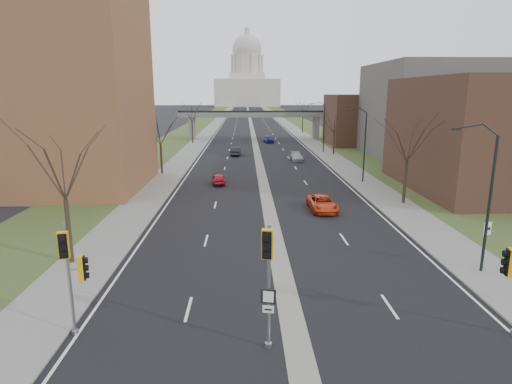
{
  "coord_description": "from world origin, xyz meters",
  "views": [
    {
      "loc": [
        -2.18,
        -17.26,
        10.43
      ],
      "look_at": [
        -1.43,
        11.05,
        3.81
      ],
      "focal_mm": 30.0,
      "sensor_mm": 36.0,
      "label": 1
    }
  ],
  "objects_px": {
    "speed_limit_sign": "(486,237)",
    "car_right_far": "(269,139)",
    "car_right_near": "(322,203)",
    "car_left_near": "(219,179)",
    "car_right_mid": "(297,157)",
    "car_left_far": "(236,151)",
    "signal_pole_median": "(268,267)",
    "signal_pole_left": "(72,264)"
  },
  "relations": [
    {
      "from": "signal_pole_left",
      "to": "signal_pole_median",
      "type": "xyz_separation_m",
      "value": [
        8.21,
        -1.37,
        0.39
      ]
    },
    {
      "from": "car_right_near",
      "to": "car_right_far",
      "type": "relative_size",
      "value": 1.12
    },
    {
      "from": "car_right_far",
      "to": "car_right_near",
      "type": "bearing_deg",
      "value": -95.04
    },
    {
      "from": "speed_limit_sign",
      "to": "car_right_far",
      "type": "relative_size",
      "value": 0.66
    },
    {
      "from": "speed_limit_sign",
      "to": "car_right_mid",
      "type": "xyz_separation_m",
      "value": [
        -6.21,
        42.24,
        -1.46
      ]
    },
    {
      "from": "car_right_far",
      "to": "speed_limit_sign",
      "type": "bearing_deg",
      "value": -89.28
    },
    {
      "from": "speed_limit_sign",
      "to": "car_right_far",
      "type": "height_order",
      "value": "speed_limit_sign"
    },
    {
      "from": "car_right_mid",
      "to": "car_right_far",
      "type": "height_order",
      "value": "car_right_far"
    },
    {
      "from": "car_right_near",
      "to": "car_right_far",
      "type": "xyz_separation_m",
      "value": [
        -1.86,
        54.06,
        0.06
      ]
    },
    {
      "from": "signal_pole_median",
      "to": "car_left_near",
      "type": "xyz_separation_m",
      "value": [
        -3.94,
        33.21,
        -3.14
      ]
    },
    {
      "from": "signal_pole_median",
      "to": "car_left_near",
      "type": "bearing_deg",
      "value": 107.72
    },
    {
      "from": "car_left_far",
      "to": "car_right_near",
      "type": "height_order",
      "value": "car_left_far"
    },
    {
      "from": "car_left_far",
      "to": "car_right_far",
      "type": "xyz_separation_m",
      "value": [
        6.62,
        19.22,
        0.02
      ]
    },
    {
      "from": "car_left_near",
      "to": "car_right_mid",
      "type": "distance_m",
      "value": 20.36
    },
    {
      "from": "signal_pole_left",
      "to": "car_left_far",
      "type": "height_order",
      "value": "signal_pole_left"
    },
    {
      "from": "speed_limit_sign",
      "to": "car_right_mid",
      "type": "bearing_deg",
      "value": 76.78
    },
    {
      "from": "signal_pole_left",
      "to": "car_left_near",
      "type": "distance_m",
      "value": 32.24
    },
    {
      "from": "car_left_near",
      "to": "car_right_far",
      "type": "relative_size",
      "value": 0.83
    },
    {
      "from": "car_left_near",
      "to": "car_right_far",
      "type": "xyz_separation_m",
      "value": [
        8.16,
        42.33,
        0.13
      ]
    },
    {
      "from": "signal_pole_median",
      "to": "car_left_near",
      "type": "relative_size",
      "value": 1.5
    },
    {
      "from": "car_left_far",
      "to": "car_right_far",
      "type": "bearing_deg",
      "value": -106.3
    },
    {
      "from": "signal_pole_median",
      "to": "car_left_far",
      "type": "relative_size",
      "value": 1.24
    },
    {
      "from": "speed_limit_sign",
      "to": "car_left_far",
      "type": "relative_size",
      "value": 0.66
    },
    {
      "from": "speed_limit_sign",
      "to": "car_right_mid",
      "type": "relative_size",
      "value": 0.66
    },
    {
      "from": "car_right_near",
      "to": "car_right_mid",
      "type": "relative_size",
      "value": 1.11
    },
    {
      "from": "car_left_far",
      "to": "signal_pole_left",
      "type": "bearing_deg",
      "value": 86.65
    },
    {
      "from": "signal_pole_left",
      "to": "signal_pole_median",
      "type": "bearing_deg",
      "value": -23.08
    },
    {
      "from": "car_left_far",
      "to": "car_right_mid",
      "type": "bearing_deg",
      "value": 150.37
    },
    {
      "from": "car_left_near",
      "to": "car_left_far",
      "type": "height_order",
      "value": "car_left_far"
    },
    {
      "from": "speed_limit_sign",
      "to": "car_right_near",
      "type": "xyz_separation_m",
      "value": [
        -7.32,
        13.47,
        -1.42
      ]
    },
    {
      "from": "car_right_far",
      "to": "car_left_far",
      "type": "bearing_deg",
      "value": -116.01
    },
    {
      "from": "car_left_near",
      "to": "speed_limit_sign",
      "type": "bearing_deg",
      "value": 119.17
    },
    {
      "from": "speed_limit_sign",
      "to": "car_left_far",
      "type": "xyz_separation_m",
      "value": [
        -15.79,
        48.31,
        -1.38
      ]
    },
    {
      "from": "car_right_mid",
      "to": "car_left_near",
      "type": "bearing_deg",
      "value": -123.7
    },
    {
      "from": "signal_pole_left",
      "to": "car_left_far",
      "type": "distance_m",
      "value": 55.32
    },
    {
      "from": "signal_pole_left",
      "to": "car_right_far",
      "type": "xyz_separation_m",
      "value": [
        12.43,
        74.17,
        -2.63
      ]
    },
    {
      "from": "speed_limit_sign",
      "to": "car_right_near",
      "type": "relative_size",
      "value": 0.59
    },
    {
      "from": "speed_limit_sign",
      "to": "signal_pole_median",
      "type": "bearing_deg",
      "value": -170.71
    },
    {
      "from": "car_right_near",
      "to": "car_left_near",
      "type": "bearing_deg",
      "value": 128.51
    },
    {
      "from": "car_left_near",
      "to": "car_right_mid",
      "type": "xyz_separation_m",
      "value": [
        11.14,
        17.04,
        0.02
      ]
    },
    {
      "from": "car_left_far",
      "to": "car_right_mid",
      "type": "height_order",
      "value": "car_left_far"
    },
    {
      "from": "car_left_far",
      "to": "speed_limit_sign",
      "type": "bearing_deg",
      "value": 110.8
    }
  ]
}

